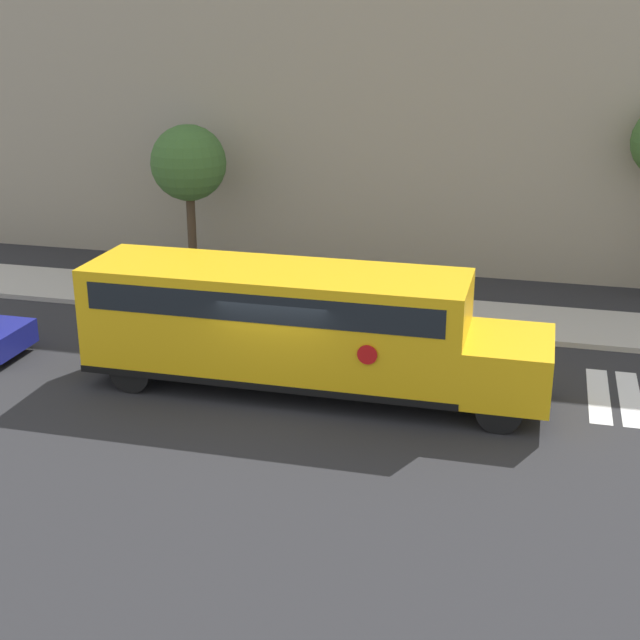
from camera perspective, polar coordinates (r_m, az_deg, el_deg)
ground_plane at (r=20.79m, az=-2.46°, el=-5.02°), size 60.00×60.00×0.00m
sidewalk_strip at (r=26.61m, az=1.56°, el=0.77°), size 44.00×3.00×0.15m
building_backdrop at (r=31.68m, az=4.38°, el=14.83°), size 32.00×4.00×12.14m
school_bus at (r=20.64m, az=-1.72°, el=-0.13°), size 10.76×2.57×2.93m
tree_far_sidewalk at (r=29.76m, az=-8.41°, el=9.85°), size 2.48×2.48×5.01m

